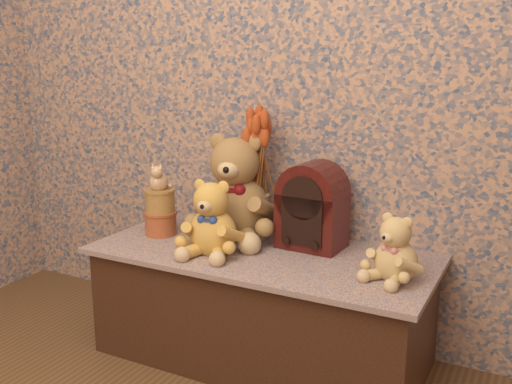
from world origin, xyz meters
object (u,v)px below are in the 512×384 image
biscuit_tin_lower (161,223)px  cat_figurine (159,176)px  teddy_large (236,182)px  teddy_medium (213,214)px  ceramic_vase (256,216)px  cathedral_radio (312,205)px  teddy_small (397,245)px

biscuit_tin_lower → cat_figurine: bearing=0.0°
teddy_large → biscuit_tin_lower: size_ratio=3.51×
teddy_large → biscuit_tin_lower: (-0.29, -0.12, -0.18)m
teddy_medium → ceramic_vase: teddy_medium is taller
teddy_medium → ceramic_vase: (0.06, 0.24, -0.06)m
cathedral_radio → biscuit_tin_lower: size_ratio=2.57×
teddy_medium → ceramic_vase: size_ratio=1.69×
ceramic_vase → biscuit_tin_lower: size_ratio=1.38×
teddy_large → teddy_small: 0.72m
teddy_small → cathedral_radio: 0.41m
biscuit_tin_lower → cat_figurine: cat_figurine is taller
cat_figurine → teddy_small: bearing=-25.2°
teddy_small → cathedral_radio: cathedral_radio is taller
teddy_small → biscuit_tin_lower: teddy_small is taller
teddy_large → cat_figurine: (-0.29, -0.12, 0.02)m
ceramic_vase → teddy_large: bearing=-160.2°
teddy_medium → biscuit_tin_lower: teddy_medium is taller
teddy_medium → biscuit_tin_lower: (-0.31, 0.09, -0.10)m
teddy_large → cat_figurine: size_ratio=3.90×
teddy_small → cat_figurine: size_ratio=2.04×
teddy_small → teddy_medium: bearing=-154.2°
teddy_small → cat_figurine: (-0.98, 0.04, 0.13)m
teddy_medium → cathedral_radio: bearing=30.1°
teddy_small → cathedral_radio: size_ratio=0.71×
cat_figurine → ceramic_vase: bearing=-0.9°
cathedral_radio → ceramic_vase: bearing=-178.5°
ceramic_vase → biscuit_tin_lower: ceramic_vase is taller
ceramic_vase → cat_figurine: cat_figurine is taller
teddy_large → biscuit_tin_lower: 0.36m
teddy_large → teddy_small: size_ratio=1.91×
teddy_small → biscuit_tin_lower: (-0.98, 0.04, -0.07)m
cathedral_radio → ceramic_vase: 0.26m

